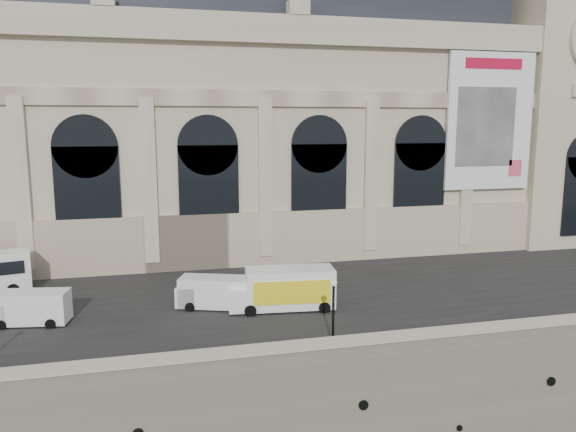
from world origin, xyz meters
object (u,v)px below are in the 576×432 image
at_px(van_b, 26,308).
at_px(van_c, 211,292).
at_px(box_truck, 284,289).
at_px(lamp_right, 333,313).

height_order(van_b, van_c, van_c).
height_order(van_b, box_truck, box_truck).
bearing_deg(van_c, lamp_right, -54.16).
bearing_deg(van_c, van_b, -177.99).
relative_size(van_c, box_truck, 0.72).
relative_size(van_c, lamp_right, 1.32).
height_order(van_c, box_truck, box_truck).
distance_m(van_c, box_truck, 5.18).
height_order(box_truck, lamp_right, lamp_right).
xyz_separation_m(van_b, van_c, (11.95, 0.42, 0.03)).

